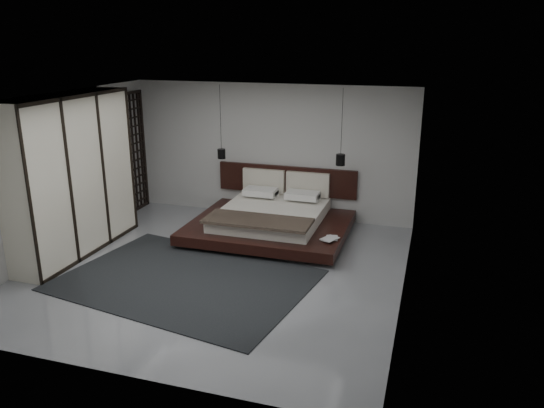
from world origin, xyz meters
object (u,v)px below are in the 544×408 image
(pendant_left, at_px, (221,153))
(pendant_right, at_px, (340,160))
(lattice_screen, at_px, (134,152))
(wardrobe, at_px, (71,176))
(bed, at_px, (272,219))
(rug, at_px, (186,280))

(pendant_left, height_order, pendant_right, same)
(lattice_screen, height_order, wardrobe, wardrobe)
(bed, bearing_deg, pendant_left, 158.26)
(pendant_left, bearing_deg, pendant_right, -0.00)
(lattice_screen, relative_size, wardrobe, 0.92)
(pendant_left, bearing_deg, bed, -21.74)
(bed, bearing_deg, rug, -105.20)
(lattice_screen, xyz_separation_m, rug, (2.64, -2.99, -1.29))
(lattice_screen, bearing_deg, wardrobe, -84.08)
(rug, bearing_deg, lattice_screen, 131.48)
(lattice_screen, distance_m, wardrobe, 2.44)
(rug, bearing_deg, pendant_right, 57.20)
(pendant_left, distance_m, pendant_right, 2.45)
(lattice_screen, relative_size, bed, 0.87)
(pendant_left, bearing_deg, wardrobe, -127.77)
(bed, relative_size, rug, 0.79)
(wardrobe, xyz_separation_m, rug, (2.39, -0.57, -1.39))
(lattice_screen, bearing_deg, rug, -48.52)
(pendant_left, xyz_separation_m, pendant_right, (2.45, -0.00, 0.03))
(bed, relative_size, pendant_left, 2.01)
(lattice_screen, bearing_deg, pendant_right, -0.77)
(bed, xyz_separation_m, wardrobe, (-3.06, -1.87, 1.09))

